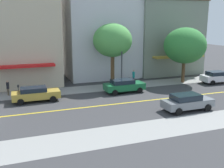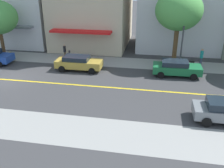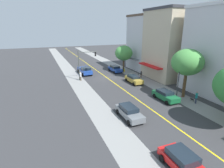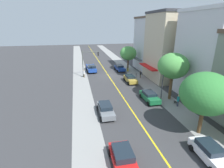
# 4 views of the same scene
# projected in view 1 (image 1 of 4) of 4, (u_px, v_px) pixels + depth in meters

# --- Properties ---
(tan_rowhouse) EXTENTS (12.33, 9.59, 14.40)m
(tan_rowhouse) POSITION_uv_depth(u_px,v_px,m) (19.00, 27.00, 34.07)
(tan_rowhouse) COLOR beige
(tan_rowhouse) RESTS_ON ground
(corner_shop_building) EXTENTS (8.31, 10.27, 14.16)m
(corner_shop_building) POSITION_uv_depth(u_px,v_px,m) (100.00, 27.00, 37.80)
(corner_shop_building) COLOR silver
(corner_shop_building) RESTS_ON ground
(pale_office_building) EXTENTS (10.40, 10.48, 11.26)m
(pale_office_building) POSITION_uv_depth(u_px,v_px,m) (161.00, 36.00, 41.47)
(pale_office_building) COLOR gray
(pale_office_building) RESTS_ON ground
(street_tree_left_near) EXTENTS (4.76, 4.76, 7.66)m
(street_tree_left_near) POSITION_uv_depth(u_px,v_px,m) (113.00, 41.00, 31.97)
(street_tree_left_near) COLOR brown
(street_tree_left_near) RESTS_ON ground
(street_tree_left_far) EXTENTS (5.40, 5.40, 7.14)m
(street_tree_left_far) POSITION_uv_depth(u_px,v_px,m) (185.00, 46.00, 33.84)
(street_tree_left_far) COLOR brown
(street_tree_left_far) RESTS_ON ground
(parking_meter) EXTENTS (0.12, 0.18, 1.40)m
(parking_meter) POSITION_uv_depth(u_px,v_px,m) (18.00, 89.00, 27.62)
(parking_meter) COLOR #4C4C51
(parking_meter) RESTS_ON ground
(street_lamp) EXTENTS (0.70, 0.36, 6.05)m
(street_lamp) POSITION_uv_depth(u_px,v_px,m) (122.00, 57.00, 30.91)
(street_lamp) COLOR #38383D
(street_lamp) RESTS_ON ground
(white_sedan_left_curb) EXTENTS (2.19, 4.31, 1.56)m
(white_sedan_left_curb) POSITION_uv_depth(u_px,v_px,m) (217.00, 77.00, 34.32)
(white_sedan_left_curb) COLOR silver
(white_sedan_left_curb) RESTS_ON ground
(gold_sedan_left_curb) EXTENTS (2.04, 4.66, 1.47)m
(gold_sedan_left_curb) POSITION_uv_depth(u_px,v_px,m) (36.00, 94.00, 26.41)
(gold_sedan_left_curb) COLOR #B29338
(gold_sedan_left_curb) RESTS_ON ground
(grey_sedan_right_curb) EXTENTS (2.04, 4.66, 1.51)m
(grey_sedan_right_curb) POSITION_uv_depth(u_px,v_px,m) (187.00, 102.00, 23.74)
(grey_sedan_right_curb) COLOR slate
(grey_sedan_right_curb) RESTS_ON ground
(green_sedan_left_curb) EXTENTS (2.11, 4.56, 1.49)m
(green_sedan_left_curb) POSITION_uv_depth(u_px,v_px,m) (124.00, 85.00, 29.80)
(green_sedan_left_curb) COLOR #196638
(green_sedan_left_curb) RESTS_ON ground
(pedestrian_black_shirt) EXTENTS (0.30, 0.30, 1.67)m
(pedestrian_black_shirt) POSITION_uv_depth(u_px,v_px,m) (8.00, 87.00, 28.51)
(pedestrian_black_shirt) COLOR brown
(pedestrian_black_shirt) RESTS_ON ground
(pedestrian_teal_shirt) EXTENTS (0.32, 0.32, 1.85)m
(pedestrian_teal_shirt) POSITION_uv_depth(u_px,v_px,m) (134.00, 76.00, 33.75)
(pedestrian_teal_shirt) COLOR #33384C
(pedestrian_teal_shirt) RESTS_ON ground
(small_dog) EXTENTS (0.34, 0.65, 0.49)m
(small_dog) POSITION_uv_depth(u_px,v_px,m) (127.00, 82.00, 33.76)
(small_dog) COLOR black
(small_dog) RESTS_ON ground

